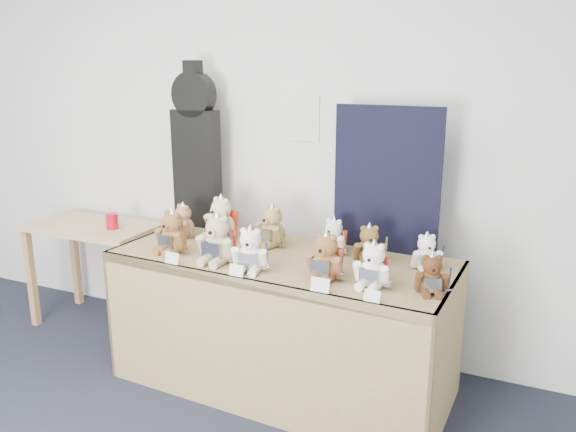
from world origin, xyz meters
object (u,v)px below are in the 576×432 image
at_px(red_cup, 112,221).
at_px(teddy_back_centre_left, 271,228).
at_px(display_table, 275,289).
at_px(teddy_front_end, 432,276).
at_px(teddy_back_centre_right, 333,238).
at_px(teddy_back_end, 426,254).
at_px(teddy_back_far_left, 183,222).
at_px(teddy_front_far_left, 172,234).
at_px(side_table, 94,241).
at_px(teddy_back_right, 369,246).
at_px(teddy_front_centre, 250,251).
at_px(teddy_front_left, 218,241).
at_px(teddy_front_far_right, 373,267).
at_px(guitar_case, 196,148).
at_px(teddy_front_right, 326,258).
at_px(teddy_back_left, 221,220).

relative_size(red_cup, teddy_back_centre_left, 0.39).
height_order(display_table, teddy_front_end, teddy_front_end).
xyz_separation_m(teddy_back_centre_right, teddy_back_end, (0.55, -0.06, -0.01)).
bearing_deg(teddy_back_far_left, teddy_front_far_left, -47.98).
bearing_deg(side_table, teddy_back_far_left, -7.49).
relative_size(teddy_front_far_left, teddy_back_centre_right, 1.19).
bearing_deg(teddy_back_right, teddy_back_end, -19.31).
distance_m(teddy_back_right, teddy_back_far_left, 1.24).
relative_size(teddy_front_centre, teddy_back_centre_right, 1.13).
bearing_deg(teddy_front_end, red_cup, 153.06).
bearing_deg(teddy_front_centre, side_table, 151.36).
xyz_separation_m(teddy_front_centre, teddy_back_centre_left, (-0.09, 0.45, 0.01)).
bearing_deg(teddy_back_far_left, teddy_back_end, 19.43).
xyz_separation_m(teddy_front_left, teddy_back_centre_right, (0.54, 0.41, -0.03)).
height_order(teddy_front_far_right, teddy_front_end, teddy_front_far_right).
relative_size(teddy_front_far_right, teddy_front_end, 1.16).
bearing_deg(teddy_back_centre_right, guitar_case, -179.98).
bearing_deg(teddy_front_far_right, teddy_front_end, 12.55).
distance_m(teddy_back_right, teddy_back_end, 0.31).
distance_m(guitar_case, teddy_back_centre_left, 0.82).
bearing_deg(teddy_back_centre_right, teddy_back_end, 4.80).
xyz_separation_m(teddy_front_right, teddy_front_end, (0.54, 0.03, -0.02)).
xyz_separation_m(teddy_back_centre_left, teddy_back_far_left, (-0.61, -0.06, -0.02)).
bearing_deg(display_table, teddy_front_right, -20.11).
bearing_deg(side_table, teddy_front_far_left, -22.28).
relative_size(red_cup, teddy_back_right, 0.45).
bearing_deg(teddy_front_centre, teddy_front_far_left, 159.87).
xyz_separation_m(teddy_front_far_right, teddy_back_left, (-1.12, 0.42, 0.02)).
bearing_deg(guitar_case, side_table, -166.20).
bearing_deg(teddy_front_centre, teddy_back_far_left, 140.01).
bearing_deg(teddy_back_centre_left, teddy_front_centre, -57.97).
xyz_separation_m(red_cup, teddy_back_right, (1.90, -0.08, 0.09)).
distance_m(teddy_front_right, teddy_back_left, 0.96).
height_order(side_table, teddy_front_left, teddy_front_left).
distance_m(teddy_front_centre, teddy_back_right, 0.67).
distance_m(display_table, teddy_front_far_right, 0.70).
xyz_separation_m(teddy_back_right, teddy_back_far_left, (-1.24, 0.00, -0.00)).
xyz_separation_m(display_table, teddy_front_centre, (-0.05, -0.21, 0.29)).
xyz_separation_m(teddy_front_left, teddy_front_far_right, (0.90, -0.01, -0.02)).
xyz_separation_m(teddy_front_left, teddy_front_centre, (0.23, -0.05, -0.02)).
bearing_deg(teddy_front_end, display_table, 154.49).
xyz_separation_m(teddy_back_centre_right, teddy_back_far_left, (-1.01, -0.08, 0.00)).
bearing_deg(teddy_back_centre_left, teddy_front_right, -17.93).
bearing_deg(teddy_front_end, teddy_back_left, 147.17).
height_order(side_table, teddy_back_end, teddy_back_end).
distance_m(side_table, teddy_front_right, 2.06).
bearing_deg(red_cup, teddy_front_far_left, -25.42).
bearing_deg(teddy_front_far_right, side_table, 174.31).
bearing_deg(teddy_back_far_left, red_cup, -167.93).
height_order(guitar_case, teddy_back_centre_left, guitar_case).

